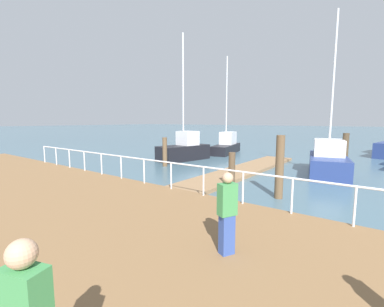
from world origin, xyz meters
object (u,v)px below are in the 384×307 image
Objects in this scene: moored_boat_3 at (328,160)px; moored_boat_2 at (184,149)px; pedestrian_1 at (227,212)px; moored_boat_0 at (226,145)px.

moored_boat_2 is at bearing 93.70° from moored_boat_3.
moored_boat_2 is at bearing 41.81° from pedestrian_1.
pedestrian_1 is (-12.18, -0.18, 0.46)m from moored_boat_3.
moored_boat_2 is 15.47m from pedestrian_1.
pedestrian_1 is at bearing -138.19° from moored_boat_2.
moored_boat_0 is 0.98× the size of moored_boat_3.
moored_boat_3 is at bearing -118.43° from moored_boat_0.
moored_boat_3 is at bearing 0.87° from pedestrian_1.
moored_boat_0 is at bearing 29.43° from pedestrian_1.
moored_boat_0 is 0.93× the size of moored_boat_2.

